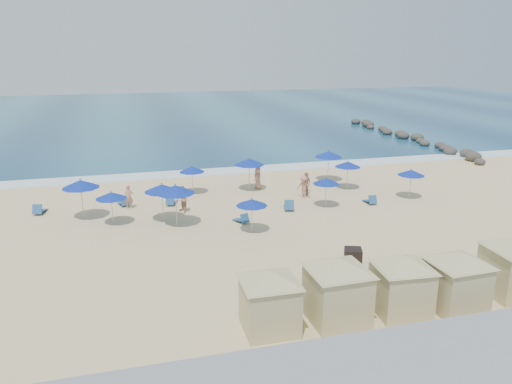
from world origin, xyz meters
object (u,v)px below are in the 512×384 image
beachgoer_2 (306,184)px  trash_bin (353,257)px  cabana_3 (457,273)px  umbrella_5 (252,202)px  cabana_2 (402,277)px  umbrella_2 (175,189)px  umbrella_3 (192,169)px  cabana_1 (338,281)px  umbrella_9 (348,164)px  rock_jetty (408,137)px  umbrella_10 (411,173)px  beachgoer_3 (304,187)px  umbrella_6 (249,162)px  beachgoer_1 (182,199)px  beachgoer_0 (129,197)px  umbrella_4 (162,188)px  umbrella_7 (326,181)px  cabana_0 (270,292)px  umbrella_0 (81,184)px  umbrella_8 (329,154)px  beachgoer_4 (258,178)px  umbrella_1 (111,195)px

beachgoer_2 → trash_bin: bearing=40.5°
cabana_3 → umbrella_5: cabana_3 is taller
cabana_2 → umbrella_5: 10.81m
beachgoer_2 → umbrella_2: bearing=-17.2°
trash_bin → umbrella_3: size_ratio=0.38×
cabana_1 → umbrella_9: (8.47, 17.08, 0.26)m
trash_bin → cabana_1: (-2.93, -4.59, 1.25)m
umbrella_3 → rock_jetty: bearing=29.5°
umbrella_10 → beachgoer_3: size_ratio=1.30×
umbrella_2 → umbrella_6: (6.08, 6.30, -0.09)m
umbrella_6 → beachgoer_1: (-5.41, -3.76, -1.32)m
cabana_2 → beachgoer_3: size_ratio=2.61×
beachgoer_0 → umbrella_4: bearing=-49.5°
cabana_1 → umbrella_10: cabana_1 is taller
umbrella_2 → umbrella_7: size_ratio=1.28×
umbrella_4 → umbrella_2: bearing=-56.9°
cabana_0 → umbrella_7: size_ratio=2.08×
cabana_3 → umbrella_5: bearing=118.4°
beachgoer_0 → umbrella_10: bearing=0.5°
umbrella_0 → umbrella_8: size_ratio=1.03×
umbrella_8 → beachgoer_4: bearing=-173.3°
trash_bin → cabana_1: size_ratio=0.18×
cabana_1 → umbrella_8: 21.16m
umbrella_9 → umbrella_10: 4.65m
umbrella_10 → beachgoer_0: size_ratio=1.36×
cabana_0 → cabana_2: bearing=-1.8°
trash_bin → umbrella_6: umbrella_6 is taller
umbrella_3 → umbrella_8: size_ratio=0.83×
umbrella_2 → umbrella_10: 16.52m
cabana_1 → umbrella_8: size_ratio=1.82×
trash_bin → umbrella_7: umbrella_7 is taller
umbrella_7 → umbrella_10: umbrella_10 is taller
umbrella_2 → beachgoer_1: size_ratio=1.51×
umbrella_7 → umbrella_10: (6.49, 0.30, 0.08)m
beachgoer_3 → cabana_2: bearing=-53.9°
umbrella_1 → rock_jetty: bearing=32.4°
umbrella_5 → umbrella_8: size_ratio=0.82×
trash_bin → cabana_2: 4.85m
cabana_0 → umbrella_9: 20.36m
cabana_1 → umbrella_5: 10.16m
umbrella_0 → umbrella_3: 8.25m
cabana_2 → umbrella_0: cabana_2 is taller
beachgoer_1 → beachgoer_2: size_ratio=1.02×
umbrella_10 → beachgoer_3: umbrella_10 is taller
cabana_1 → umbrella_8: bearing=67.7°
umbrella_3 → umbrella_6: (4.18, -0.30, 0.37)m
cabana_3 → umbrella_9: 17.83m
umbrella_2 → umbrella_8: umbrella_2 is taller
umbrella_9 → cabana_0: bearing=-123.3°
cabana_0 → cabana_1: cabana_1 is taller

